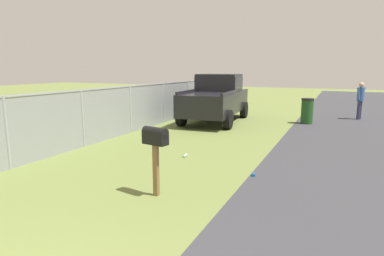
% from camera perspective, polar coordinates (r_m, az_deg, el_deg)
% --- Properties ---
extents(mailbox, '(0.28, 0.51, 1.30)m').
position_cam_1_polar(mailbox, '(5.88, -6.51, -2.36)').
color(mailbox, brown).
rests_on(mailbox, ground).
extents(pickup_truck, '(4.99, 2.52, 2.09)m').
position_cam_1_polar(pickup_truck, '(14.45, 4.37, 5.58)').
color(pickup_truck, black).
rests_on(pickup_truck, ground).
extents(trash_bin, '(0.52, 0.52, 1.09)m').
position_cam_1_polar(trash_bin, '(14.62, 19.72, 2.86)').
color(trash_bin, '#1E4C1E').
rests_on(trash_bin, ground).
extents(pedestrian, '(0.44, 0.37, 1.72)m').
position_cam_1_polar(pedestrian, '(16.78, 27.68, 4.73)').
color(pedestrian, '#2D3351').
rests_on(pedestrian, ground).
extents(fence_section, '(17.10, 0.07, 1.74)m').
position_cam_1_polar(fence_section, '(13.00, -7.75, 4.23)').
color(fence_section, '#9EA3A8').
rests_on(fence_section, ground).
extents(litter_bottle_midfield_a, '(0.22, 0.09, 0.07)m').
position_cam_1_polar(litter_bottle_midfield_a, '(8.66, -1.26, -4.92)').
color(litter_bottle_midfield_a, '#B2D8BF').
rests_on(litter_bottle_midfield_a, ground).
extents(litter_can_by_mailbox, '(0.14, 0.10, 0.07)m').
position_cam_1_polar(litter_can_by_mailbox, '(7.29, 10.83, -8.13)').
color(litter_can_by_mailbox, blue).
rests_on(litter_can_by_mailbox, ground).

